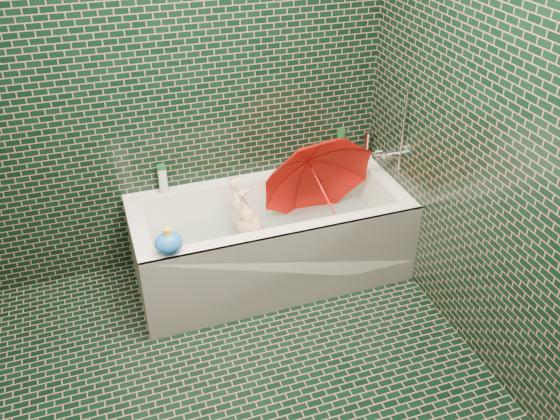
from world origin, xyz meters
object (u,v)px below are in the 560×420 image
object	(u,v)px
umbrella	(325,194)
bath_toy	(169,243)
rubber_duck	(327,161)
bathtub	(271,247)
child	(255,236)

from	to	relation	value
umbrella	bath_toy	distance (m)	1.07
umbrella	bath_toy	world-z (taller)	umbrella
rubber_duck	bath_toy	distance (m)	1.34
bathtub	bath_toy	size ratio (longest dim) A/B	9.58
child	bath_toy	size ratio (longest dim) A/B	4.55
bath_toy	bathtub	bearing A→B (deg)	35.13
bathtub	child	size ratio (longest dim) A/B	2.11
umbrella	bathtub	bearing A→B (deg)	178.17
bathtub	rubber_duck	world-z (taller)	rubber_duck
child	umbrella	bearing A→B (deg)	84.14
child	bathtub	bearing A→B (deg)	79.03
child	rubber_duck	xyz separation A→B (m)	(0.61, 0.31, 0.28)
rubber_duck	umbrella	bearing A→B (deg)	-119.65
bathtub	rubber_duck	size ratio (longest dim) A/B	15.55
bath_toy	rubber_duck	bearing A→B (deg)	38.82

